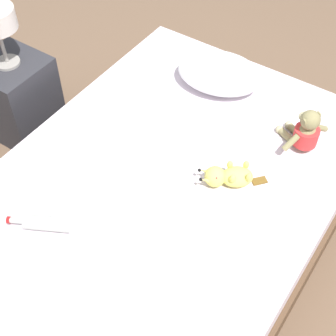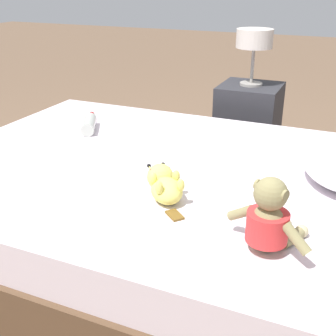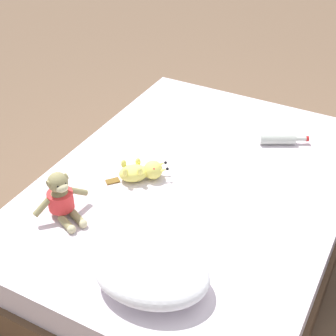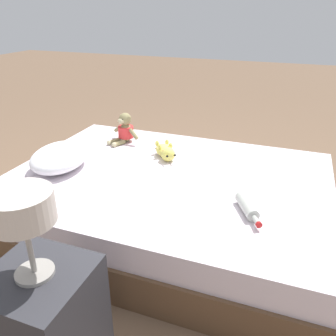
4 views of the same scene
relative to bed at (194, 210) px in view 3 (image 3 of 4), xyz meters
name	(u,v)px [view 3 (image 3 of 4)]	position (x,y,z in m)	size (l,w,h in m)	color
ground_plane	(193,235)	(0.00, 0.00, -0.19)	(16.00, 16.00, 0.00)	brown
bed	(194,210)	(0.00, 0.00, 0.00)	(1.52, 2.07, 0.39)	brown
pillow	(151,273)	(-0.14, 0.72, 0.27)	(0.53, 0.43, 0.15)	white
plush_monkey	(61,199)	(0.44, 0.53, 0.29)	(0.25, 0.27, 0.24)	#8E8456
plush_yellow_creature	(142,171)	(0.26, 0.11, 0.25)	(0.29, 0.25, 0.10)	#EAE066
glass_bottle	(279,139)	(-0.27, -0.55, 0.23)	(0.27, 0.17, 0.07)	#B7BCB2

